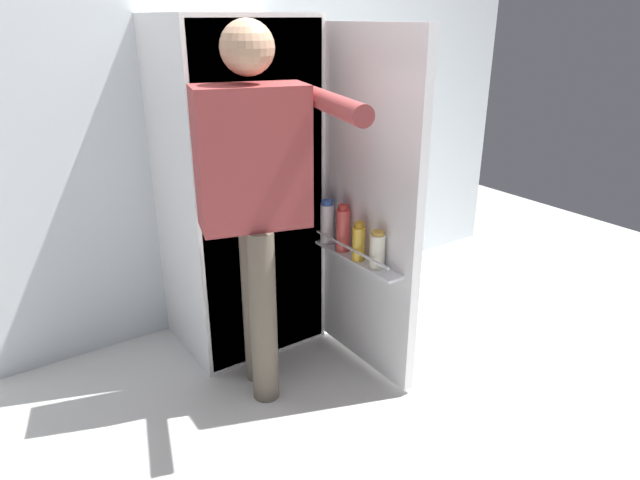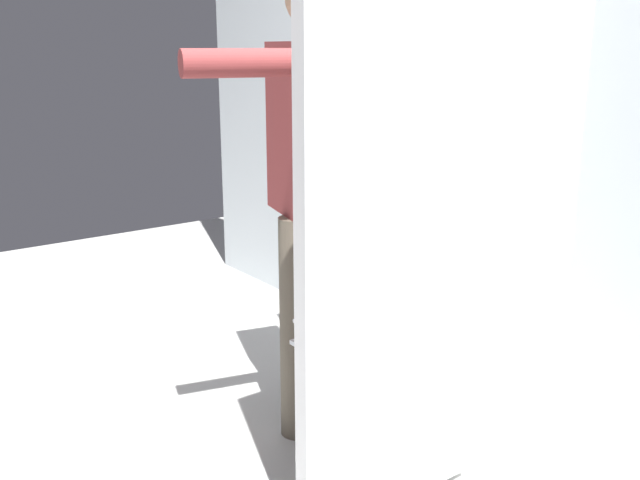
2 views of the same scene
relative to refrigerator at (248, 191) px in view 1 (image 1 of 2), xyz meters
The scene contains 4 objects.
ground_plane 0.96m from the refrigerator, 93.46° to the right, with size 6.80×6.80×0.00m, color silver.
kitchen_wall 0.60m from the refrigerator, 94.31° to the left, with size 4.40×0.10×2.59m, color silver.
refrigerator is the anchor object (origin of this frame).
person 0.50m from the refrigerator, 112.51° to the right, with size 0.56×0.83×1.65m.
Camera 1 is at (-1.20, -1.96, 1.65)m, focal length 31.48 mm.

